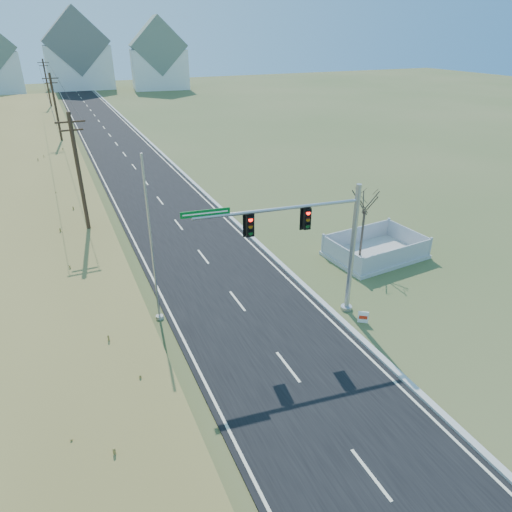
{
  "coord_description": "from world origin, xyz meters",
  "views": [
    {
      "loc": [
        -7.83,
        -15.96,
        13.56
      ],
      "look_at": [
        0.49,
        2.56,
        3.4
      ],
      "focal_mm": 32.0,
      "sensor_mm": 36.0,
      "label": 1
    }
  ],
  "objects": [
    {
      "name": "road",
      "position": [
        0.0,
        50.0,
        0.03
      ],
      "size": [
        8.0,
        180.0,
        0.06
      ],
      "primitive_type": "cube",
      "color": "black",
      "rests_on": "ground"
    },
    {
      "name": "utility_pole_far",
      "position": [
        -6.5,
        75.0,
        4.68
      ],
      "size": [
        1.8,
        0.26,
        9.0
      ],
      "color": "#422D1E",
      "rests_on": "ground"
    },
    {
      "name": "bare_tree",
      "position": [
        9.36,
        5.68,
        4.03
      ],
      "size": [
        1.88,
        1.88,
        5.0
      ],
      "color": "#4C3F33",
      "rests_on": "ground"
    },
    {
      "name": "fence_enclosure",
      "position": [
        10.45,
        5.51,
        0.28
      ],
      "size": [
        6.4,
        4.66,
        1.38
      ],
      "rotation": [
        0.0,
        0.0,
        0.09
      ],
      "color": "#B7B5AD",
      "rests_on": "ground"
    },
    {
      "name": "open_sign",
      "position": [
        5.12,
        -0.5,
        0.35
      ],
      "size": [
        0.46,
        0.34,
        0.65
      ],
      "rotation": [
        0.0,
        0.0,
        -0.6
      ],
      "color": "white",
      "rests_on": "ground"
    },
    {
      "name": "condo_n",
      "position": [
        2.0,
        112.0,
        7.61
      ],
      "size": [
        15.27,
        10.2,
        18.54
      ],
      "color": "white",
      "rests_on": "ground"
    },
    {
      "name": "condo_ne",
      "position": [
        20.0,
        104.0,
        6.84
      ],
      "size": [
        14.12,
        10.51,
        16.52
      ],
      "rotation": [
        0.0,
        0.0,
        -0.1
      ],
      "color": "white",
      "rests_on": "ground"
    },
    {
      "name": "traffic_signal_mast",
      "position": [
        3.23,
        1.14,
        4.32
      ],
      "size": [
        8.74,
        1.33,
        6.99
      ],
      "rotation": [
        0.0,
        0.0,
        -0.12
      ],
      "color": "#9EA0A5",
      "rests_on": "ground"
    },
    {
      "name": "utility_pole_near",
      "position": [
        -6.5,
        15.0,
        4.68
      ],
      "size": [
        1.8,
        0.26,
        9.0
      ],
      "color": "#422D1E",
      "rests_on": "ground"
    },
    {
      "name": "utility_pole_mid",
      "position": [
        -6.5,
        45.0,
        4.68
      ],
      "size": [
        1.8,
        0.26,
        9.0
      ],
      "color": "#422D1E",
      "rests_on": "ground"
    },
    {
      "name": "flagpole",
      "position": [
        -4.3,
        4.17,
        3.46
      ],
      "size": [
        0.39,
        0.39,
        8.68
      ],
      "color": "#B7B5AD",
      "rests_on": "ground"
    },
    {
      "name": "curb",
      "position": [
        4.15,
        50.0,
        0.09
      ],
      "size": [
        0.3,
        180.0,
        0.18
      ],
      "primitive_type": "cube",
      "color": "#B2AFA8",
      "rests_on": "ground"
    },
    {
      "name": "ground",
      "position": [
        0.0,
        0.0,
        0.0
      ],
      "size": [
        260.0,
        260.0,
        0.0
      ],
      "primitive_type": "plane",
      "color": "#435529",
      "rests_on": "ground"
    }
  ]
}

